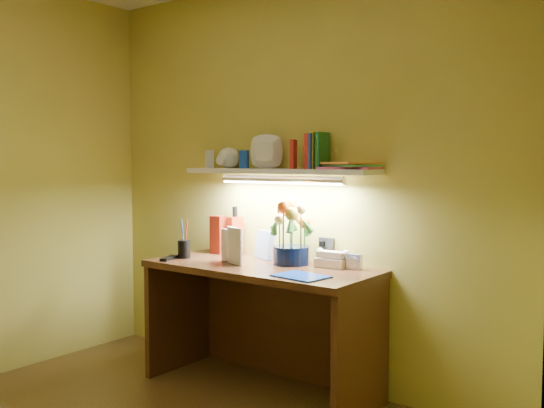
# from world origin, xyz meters

# --- Properties ---
(desk) EXTENTS (1.40, 0.60, 0.75)m
(desk) POSITION_xyz_m (0.00, 1.20, 0.38)
(desk) COLOR #3A1E0F
(desk) RESTS_ON ground
(flower_bouquet) EXTENTS (0.31, 0.31, 0.38)m
(flower_bouquet) POSITION_xyz_m (0.12, 1.34, 0.94)
(flower_bouquet) COLOR #091337
(flower_bouquet) RESTS_ON desk
(telephone) EXTENTS (0.19, 0.15, 0.11)m
(telephone) POSITION_xyz_m (0.38, 1.40, 0.80)
(telephone) COLOR beige
(telephone) RESTS_ON desk
(desk_clock) EXTENTS (0.09, 0.06, 0.09)m
(desk_clock) POSITION_xyz_m (0.51, 1.42, 0.79)
(desk_clock) COLOR silver
(desk_clock) RESTS_ON desk
(whisky_bottle) EXTENTS (0.11, 0.11, 0.31)m
(whisky_bottle) POSITION_xyz_m (-0.41, 1.45, 0.91)
(whisky_bottle) COLOR #AA3110
(whisky_bottle) RESTS_ON desk
(whisky_box) EXTENTS (0.09, 0.09, 0.25)m
(whisky_box) POSITION_xyz_m (-0.50, 1.39, 0.88)
(whisky_box) COLOR #5E1408
(whisky_box) RESTS_ON desk
(pen_cup) EXTENTS (0.10, 0.10, 0.19)m
(pen_cup) POSITION_xyz_m (-0.54, 1.12, 0.85)
(pen_cup) COLOR black
(pen_cup) RESTS_ON desk
(art_card) EXTENTS (0.18, 0.10, 0.18)m
(art_card) POSITION_xyz_m (-0.12, 1.40, 0.84)
(art_card) COLOR white
(art_card) RESTS_ON desk
(tv_remote) EXTENTS (0.10, 0.17, 0.02)m
(tv_remote) POSITION_xyz_m (-0.57, 1.02, 0.76)
(tv_remote) COLOR black
(tv_remote) RESTS_ON desk
(blue_folder) EXTENTS (0.30, 0.23, 0.01)m
(blue_folder) POSITION_xyz_m (0.40, 1.05, 0.75)
(blue_folder) COLOR blue
(blue_folder) RESTS_ON desk
(desk_book_a) EXTENTS (0.15, 0.04, 0.20)m
(desk_book_a) POSITION_xyz_m (-0.28, 1.18, 0.85)
(desk_book_a) COLOR white
(desk_book_a) RESTS_ON desk
(desk_book_b) EXTENTS (0.16, 0.07, 0.22)m
(desk_book_b) POSITION_xyz_m (-0.22, 1.16, 0.86)
(desk_book_b) COLOR white
(desk_book_b) RESTS_ON desk
(wall_shelf) EXTENTS (1.32, 0.37, 0.24)m
(wall_shelf) POSITION_xyz_m (0.01, 1.38, 1.34)
(wall_shelf) COLOR white
(wall_shelf) RESTS_ON ground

